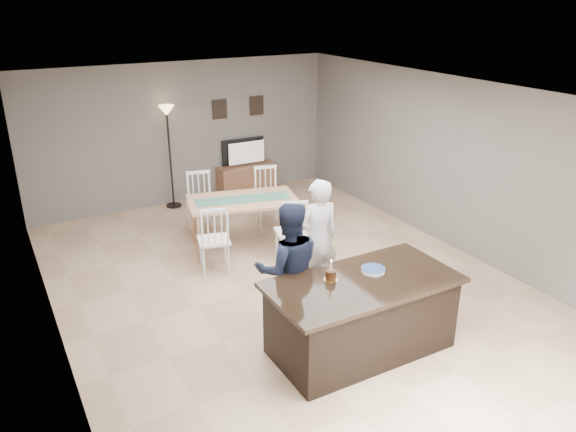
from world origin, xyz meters
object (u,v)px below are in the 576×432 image
plate_stack (373,270)px  dining_table (243,207)px  woman (317,239)px  birthday_cake (331,275)px  man (288,269)px  television (245,152)px  kitchen_island (361,315)px  floor_lamp (168,129)px  tv_console (247,179)px

plate_stack → dining_table: (-0.17, 3.16, -0.26)m
woman → birthday_cake: woman is taller
man → dining_table: bearing=-84.9°
television → man: bearing=70.5°
kitchen_island → floor_lamp: (-0.37, 5.59, 1.06)m
tv_console → man: 5.16m
birthday_cake → floor_lamp: size_ratio=0.13×
birthday_cake → dining_table: birthday_cake is taller
kitchen_island → plate_stack: (0.22, 0.11, 0.47)m
television → plate_stack: 5.61m
television → birthday_cake: birthday_cake is taller
dining_table → plate_stack: bearing=-73.0°
television → dining_table: size_ratio=0.40×
birthday_cake → floor_lamp: floor_lamp is taller
dining_table → man: bearing=-89.1°
plate_stack → floor_lamp: 5.54m
birthday_cake → woman: bearing=64.5°
kitchen_island → tv_console: bearing=77.8°
man → plate_stack: 0.99m
woman → birthday_cake: bearing=68.3°
tv_console → man: size_ratio=0.72×
man → birthday_cake: man is taller
plate_stack → man: bearing=140.5°
woman → floor_lamp: size_ratio=0.84×
tv_console → dining_table: size_ratio=0.53×
man → birthday_cake: size_ratio=6.78×
tv_console → man: man is taller
man → floor_lamp: (0.17, 4.85, 0.68)m
birthday_cake → man: bearing=112.5°
floor_lamp → plate_stack: bearing=-83.8°
birthday_cake → dining_table: bearing=83.4°
dining_table → floor_lamp: size_ratio=1.16×
plate_stack → floor_lamp: floor_lamp is taller
kitchen_island → birthday_cake: birthday_cake is taller
kitchen_island → television: 5.78m
woman → plate_stack: size_ratio=5.95×
television → woman: size_ratio=0.55×
tv_console → birthday_cake: (-1.51, -5.38, 0.66)m
dining_table → woman: bearing=-70.3°
man → kitchen_island: bearing=144.0°
kitchen_island → man: man is taller
tv_console → plate_stack: (-0.98, -5.46, 0.62)m
dining_table → television: bearing=78.0°
kitchen_island → woman: bearing=79.6°
birthday_cake → plate_stack: 0.54m
plate_stack → woman: bearing=88.9°
birthday_cake → tv_console: bearing=74.4°
plate_stack → television: bearing=80.0°
man → plate_stack: (0.76, -0.63, 0.09)m
kitchen_island → television: bearing=78.0°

